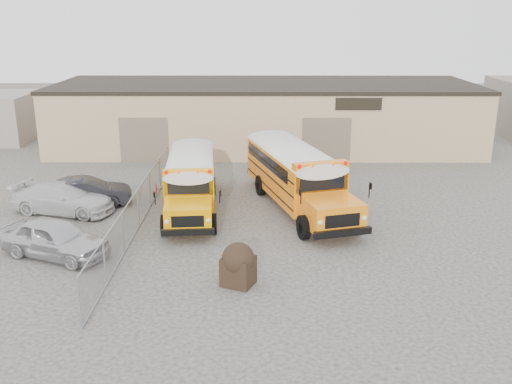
{
  "coord_description": "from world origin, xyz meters",
  "views": [
    {
      "loc": [
        -0.46,
        -21.76,
        9.5
      ],
      "look_at": [
        -0.57,
        3.35,
        1.6
      ],
      "focal_mm": 40.0,
      "sensor_mm": 36.0,
      "label": 1
    }
  ],
  "objects_px": {
    "school_bus_right": "(260,145)",
    "car_dark": "(87,192)",
    "school_bus_left": "(194,151)",
    "car_silver": "(54,238)",
    "car_white": "(63,198)",
    "tarp_bundle": "(238,264)"
  },
  "relations": [
    {
      "from": "tarp_bundle",
      "to": "school_bus_right",
      "type": "bearing_deg",
      "value": 86.81
    },
    {
      "from": "school_bus_right",
      "to": "car_dark",
      "type": "relative_size",
      "value": 2.45
    },
    {
      "from": "school_bus_right",
      "to": "car_dark",
      "type": "bearing_deg",
      "value": -144.52
    },
    {
      "from": "car_white",
      "to": "tarp_bundle",
      "type": "bearing_deg",
      "value": -117.37
    },
    {
      "from": "tarp_bundle",
      "to": "car_silver",
      "type": "xyz_separation_m",
      "value": [
        -7.54,
        2.5,
        -0.04
      ]
    },
    {
      "from": "car_silver",
      "to": "car_dark",
      "type": "distance_m",
      "value": 6.39
    },
    {
      "from": "car_silver",
      "to": "car_dark",
      "type": "xyz_separation_m",
      "value": [
        -0.54,
        6.36,
        -0.05
      ]
    },
    {
      "from": "school_bus_left",
      "to": "car_silver",
      "type": "relative_size",
      "value": 2.07
    },
    {
      "from": "school_bus_left",
      "to": "car_dark",
      "type": "height_order",
      "value": "school_bus_left"
    },
    {
      "from": "tarp_bundle",
      "to": "car_silver",
      "type": "distance_m",
      "value": 7.94
    },
    {
      "from": "school_bus_right",
      "to": "car_white",
      "type": "distance_m",
      "value": 12.29
    },
    {
      "from": "tarp_bundle",
      "to": "car_white",
      "type": "bearing_deg",
      "value": 138.65
    },
    {
      "from": "school_bus_left",
      "to": "tarp_bundle",
      "type": "xyz_separation_m",
      "value": [
        3.16,
        -14.49,
        -0.76
      ]
    },
    {
      "from": "car_silver",
      "to": "car_white",
      "type": "height_order",
      "value": "car_silver"
    },
    {
      "from": "school_bus_right",
      "to": "car_silver",
      "type": "bearing_deg",
      "value": -123.38
    },
    {
      "from": "school_bus_left",
      "to": "car_white",
      "type": "relative_size",
      "value": 1.88
    },
    {
      "from": "school_bus_right",
      "to": "car_white",
      "type": "bearing_deg",
      "value": -143.01
    },
    {
      "from": "car_dark",
      "to": "car_silver",
      "type": "bearing_deg",
      "value": 173.56
    },
    {
      "from": "school_bus_left",
      "to": "car_dark",
      "type": "xyz_separation_m",
      "value": [
        -4.91,
        -5.62,
        -0.86
      ]
    },
    {
      "from": "school_bus_right",
      "to": "car_white",
      "type": "height_order",
      "value": "school_bus_right"
    },
    {
      "from": "school_bus_right",
      "to": "car_dark",
      "type": "height_order",
      "value": "school_bus_right"
    },
    {
      "from": "car_white",
      "to": "school_bus_right",
      "type": "bearing_deg",
      "value": -39.02
    }
  ]
}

